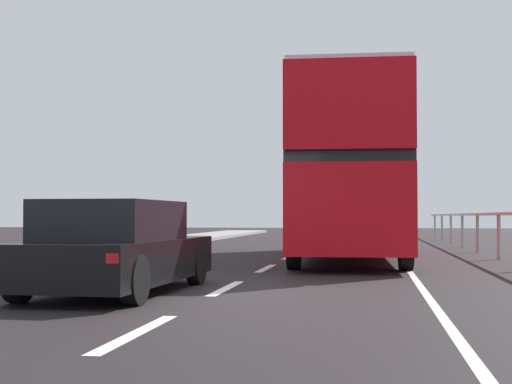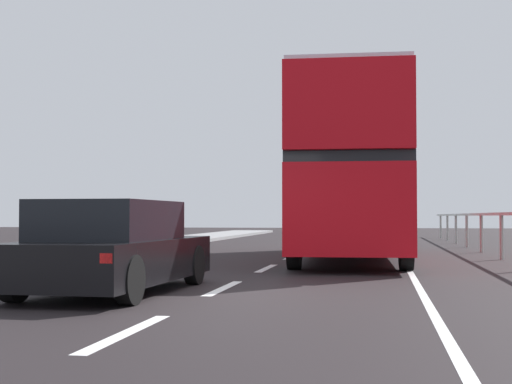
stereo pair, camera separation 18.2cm
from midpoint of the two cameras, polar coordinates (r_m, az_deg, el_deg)
The scene contains 5 objects.
ground_plane at distance 11.08m, azimuth -3.29°, elevation -7.98°, with size 75.91×120.00×0.10m, color black.
lane_paint_markings at distance 19.05m, azimuth 7.29°, elevation -5.26°, with size 3.16×46.00×0.01m.
bridge_side_railing at distance 20.03m, azimuth 18.11°, elevation -2.19°, with size 0.10×42.00×1.23m.
double_decker_bus_red at distance 19.58m, azimuth 6.95°, elevation 1.49°, with size 2.90×11.32×4.25m.
hatchback_car_near at distance 10.99m, azimuth -11.27°, elevation -4.35°, with size 1.90×4.36×1.35m.
Camera 1 is at (2.23, -10.79, 1.13)m, focal length 51.43 mm.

